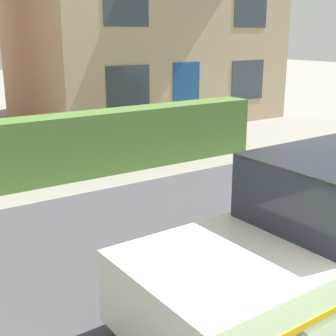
# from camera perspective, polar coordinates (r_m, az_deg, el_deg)

# --- Properties ---
(road_strip) EXTENTS (28.00, 5.99, 0.01)m
(road_strip) POSITION_cam_1_polar(r_m,az_deg,el_deg) (6.36, -3.74, -11.48)
(road_strip) COLOR #424247
(road_strip) RESTS_ON ground
(garden_hedge) EXTENTS (8.43, 0.72, 1.34)m
(garden_hedge) POSITION_cam_1_polar(r_m,az_deg,el_deg) (10.13, -9.55, 2.90)
(garden_hedge) COLOR #4C7233
(garden_hedge) RESTS_ON ground
(police_car) EXTENTS (4.63, 1.77, 1.76)m
(police_car) POSITION_cam_1_polar(r_m,az_deg,el_deg) (5.57, 18.65, -7.79)
(police_car) COLOR black
(police_car) RESTS_ON road_strip
(house_right) EXTENTS (8.76, 6.21, 6.89)m
(house_right) POSITION_cam_1_polar(r_m,az_deg,el_deg) (17.13, -3.09, 17.99)
(house_right) COLOR tan
(house_right) RESTS_ON ground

